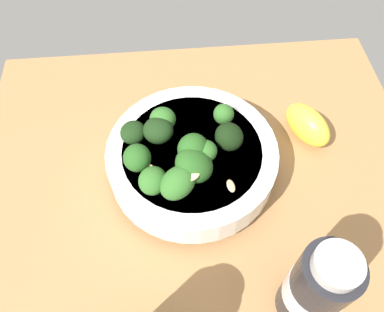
% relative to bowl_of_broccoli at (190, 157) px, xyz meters
% --- Properties ---
extents(ground_plane, '(0.62, 0.62, 0.04)m').
position_rel_bowl_of_broccoli_xyz_m(ground_plane, '(-0.02, 0.05, -0.06)').
color(ground_plane, '#996D42').
extents(bowl_of_broccoli, '(0.22, 0.22, 0.10)m').
position_rel_bowl_of_broccoli_xyz_m(bowl_of_broccoli, '(0.00, 0.00, 0.00)').
color(bowl_of_broccoli, white).
rests_on(bowl_of_broccoli, ground_plane).
extents(lemon_wedge, '(0.07, 0.09, 0.05)m').
position_rel_bowl_of_broccoli_xyz_m(lemon_wedge, '(-0.17, -0.05, -0.01)').
color(lemon_wedge, yellow).
rests_on(lemon_wedge, ground_plane).
extents(bottle_short, '(0.06, 0.06, 0.14)m').
position_rel_bowl_of_broccoli_xyz_m(bottle_short, '(-0.11, 0.19, 0.03)').
color(bottle_short, black).
rests_on(bottle_short, ground_plane).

